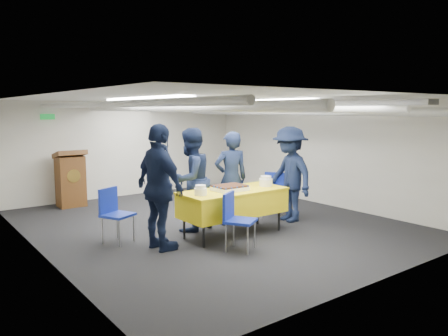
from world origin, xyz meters
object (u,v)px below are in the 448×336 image
at_px(sailor_a, 231,178).
at_px(sailor_b, 191,180).
at_px(podium, 71,179).
at_px(sailor_d, 290,174).
at_px(sheet_cake, 230,188).
at_px(chair_left, 114,209).
at_px(sailor_c, 160,188).
at_px(serving_table, 233,202).
at_px(chair_right, 273,190).
at_px(chair_near, 235,215).

distance_m(sailor_a, sailor_b, 0.81).
relative_size(podium, sailor_d, 0.70).
height_order(sailor_b, sailor_d, sailor_b).
distance_m(sheet_cake, chair_left, 1.90).
xyz_separation_m(sailor_b, sailor_d, (1.84, -0.58, -0.00)).
bearing_deg(chair_left, sailor_c, -61.92).
xyz_separation_m(serving_table, chair_left, (-1.77, 0.81, -0.03)).
relative_size(sheet_cake, sailor_c, 0.28).
bearing_deg(sailor_c, sheet_cake, -95.81).
height_order(podium, chair_left, podium).
bearing_deg(sailor_b, podium, -88.68).
relative_size(sailor_a, sailor_b, 0.96).
distance_m(chair_right, sailor_d, 0.56).
distance_m(chair_left, sailor_c, 0.97).
xyz_separation_m(sheet_cake, chair_left, (-1.69, 0.82, -0.28)).
relative_size(podium, sailor_a, 0.73).
distance_m(serving_table, chair_near, 0.80).
distance_m(serving_table, sailor_d, 1.47).
height_order(chair_right, sailor_b, sailor_b).
xyz_separation_m(podium, sailor_c, (0.11, -3.83, 0.34)).
bearing_deg(podium, sailor_a, -60.76).
xyz_separation_m(serving_table, chair_near, (-0.47, -0.64, -0.03)).
relative_size(chair_near, sailor_a, 0.51).
height_order(sheet_cake, sailor_c, sailor_c).
relative_size(sheet_cake, chair_near, 0.62).
distance_m(chair_near, chair_right, 2.23).
relative_size(podium, sailor_c, 0.66).
bearing_deg(sailor_c, chair_right, -83.54).
bearing_deg(chair_near, sailor_b, 87.36).
height_order(chair_left, sailor_d, sailor_d).
bearing_deg(sheet_cake, chair_near, -121.39).
bearing_deg(sailor_a, sailor_c, 35.06).
bearing_deg(sailor_a, serving_table, 73.75).
xyz_separation_m(chair_right, sailor_b, (-1.83, 0.15, 0.36)).
bearing_deg(sheet_cake, sailor_a, 50.50).
bearing_deg(sailor_a, sailor_b, 9.79).
bearing_deg(sailor_d, chair_right, -170.70).
relative_size(chair_right, sailor_d, 0.49).
xyz_separation_m(sailor_c, sailor_d, (2.79, 0.06, -0.05)).
distance_m(serving_table, sheet_cake, 0.27).
bearing_deg(sailor_a, chair_near, 72.98).
bearing_deg(sheet_cake, serving_table, 7.68).
distance_m(sheet_cake, chair_right, 1.63).
bearing_deg(podium, chair_right, -49.16).
distance_m(podium, chair_near, 4.63).
height_order(chair_near, sailor_b, sailor_b).
bearing_deg(chair_right, serving_table, -159.55).
distance_m(sheet_cake, sailor_c, 1.28).
bearing_deg(chair_left, chair_right, -5.06).
bearing_deg(podium, sailor_c, -88.42).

